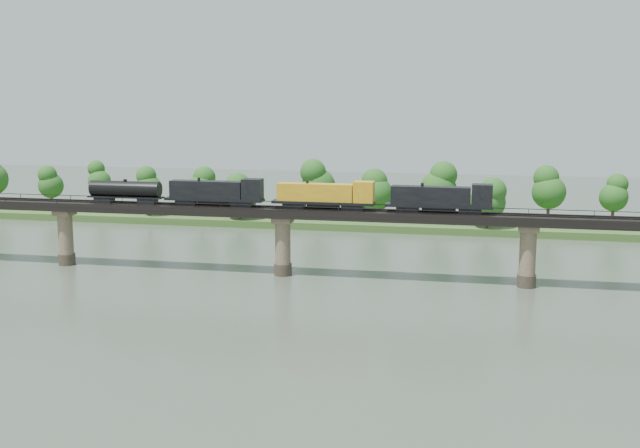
# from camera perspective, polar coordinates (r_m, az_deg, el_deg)

# --- Properties ---
(ground) EXTENTS (400.00, 400.00, 0.00)m
(ground) POSITION_cam_1_polar(r_m,az_deg,el_deg) (108.29, -6.64, -7.19)
(ground) COLOR #384637
(ground) RESTS_ON ground
(far_bank) EXTENTS (300.00, 24.00, 1.60)m
(far_bank) POSITION_cam_1_polar(r_m,az_deg,el_deg) (188.68, 1.52, 0.34)
(far_bank) COLOR #315321
(far_bank) RESTS_ON ground
(bridge) EXTENTS (236.00, 30.00, 11.50)m
(bridge) POSITION_cam_1_polar(r_m,az_deg,el_deg) (134.94, -2.67, -1.39)
(bridge) COLOR #473A2D
(bridge) RESTS_ON ground
(bridge_superstructure) EXTENTS (220.00, 4.90, 0.75)m
(bridge_superstructure) POSITION_cam_1_polar(r_m,az_deg,el_deg) (133.88, -2.69, 1.27)
(bridge_superstructure) COLOR black
(bridge_superstructure) RESTS_ON bridge
(far_treeline) EXTENTS (289.06, 17.54, 13.60)m
(far_treeline) POSITION_cam_1_polar(r_m,az_deg,el_deg) (184.85, -1.22, 2.67)
(far_treeline) COLOR #382619
(far_treeline) RESTS_ON far_bank
(freight_train) EXTENTS (69.32, 2.70, 4.77)m
(freight_train) POSITION_cam_1_polar(r_m,az_deg,el_deg) (133.40, -2.35, 2.11)
(freight_train) COLOR black
(freight_train) RESTS_ON bridge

